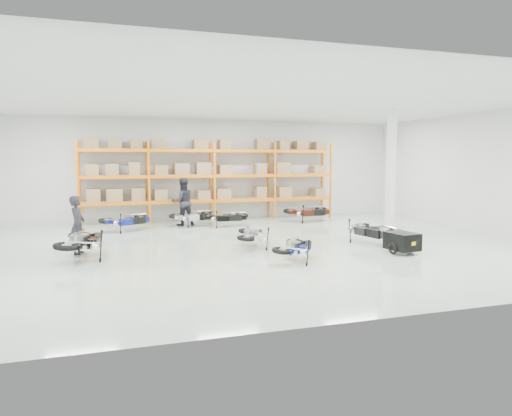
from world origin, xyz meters
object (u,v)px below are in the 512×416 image
object	(u,v)px
trailer	(402,242)
moto_touring_right	(373,227)
moto_blue_centre	(296,244)
person_left	(78,225)
moto_back_c	(226,214)
moto_back_b	(194,213)
moto_silver_left	(253,232)
person_back	(183,202)
moto_back_d	(308,209)
moto_back_a	(127,217)
moto_black_far_left	(83,237)

from	to	relation	value
trailer	moto_touring_right	bearing A→B (deg)	80.47
moto_blue_centre	person_left	bearing A→B (deg)	11.24
moto_blue_centre	moto_back_c	distance (m)	6.81
trailer	moto_back_b	bearing A→B (deg)	113.71
moto_silver_left	trailer	size ratio (longest dim) A/B	1.09
moto_back_b	person_back	world-z (taller)	person_back
person_left	person_back	bearing A→B (deg)	-25.54
moto_silver_left	person_left	distance (m)	5.13
moto_blue_centre	moto_back_d	xyz separation A→B (m)	(3.53, 7.19, 0.09)
moto_back_a	moto_back_d	world-z (taller)	moto_back_d
moto_black_far_left	person_left	world-z (taller)	person_left
trailer	person_left	size ratio (longest dim) A/B	0.88
moto_black_far_left	moto_back_d	bearing A→B (deg)	-142.36
moto_touring_right	person_left	distance (m)	9.03
moto_blue_centre	moto_back_d	bearing A→B (deg)	-78.89
trailer	person_back	size ratio (longest dim) A/B	0.75
moto_back_c	person_left	distance (m)	6.73
moto_silver_left	moto_back_b	bearing A→B (deg)	-62.97
moto_black_far_left	trailer	size ratio (longest dim) A/B	1.34
person_back	moto_back_c	bearing A→B (deg)	144.36
moto_black_far_left	moto_touring_right	world-z (taller)	moto_black_far_left
moto_back_a	moto_back_b	bearing A→B (deg)	-102.32
moto_blue_centre	moto_back_c	size ratio (longest dim) A/B	0.95
person_back	moto_back_d	bearing A→B (deg)	166.99
moto_back_b	person_back	size ratio (longest dim) A/B	0.87
moto_back_c	person_back	distance (m)	1.91
person_left	moto_touring_right	bearing A→B (deg)	-85.63
person_back	person_left	bearing A→B (deg)	44.77
moto_black_far_left	person_back	bearing A→B (deg)	-114.36
moto_back_b	person_left	xyz separation A→B (m)	(-4.14, -4.60, 0.32)
moto_back_c	moto_black_far_left	bearing A→B (deg)	136.59
moto_blue_centre	moto_back_c	world-z (taller)	moto_back_c
moto_black_far_left	trailer	distance (m)	9.00
moto_back_a	person_back	world-z (taller)	person_back
moto_black_far_left	moto_back_c	bearing A→B (deg)	-129.52
moto_silver_left	moto_back_c	distance (m)	4.64
moto_touring_right	trailer	world-z (taller)	moto_touring_right
moto_back_d	person_left	bearing A→B (deg)	112.78
moto_silver_left	person_back	xyz separation A→B (m)	(-1.36, 5.49, 0.49)
moto_back_d	person_left	xyz separation A→B (m)	(-9.17, -4.44, 0.27)
moto_touring_right	trailer	bearing A→B (deg)	-99.25
moto_touring_right	moto_back_a	distance (m)	9.09
trailer	moto_back_d	world-z (taller)	moto_back_d
moto_silver_left	person_back	distance (m)	5.67
moto_touring_right	moto_back_b	size ratio (longest dim) A/B	1.06
moto_back_c	trailer	bearing A→B (deg)	-148.23
moto_back_d	person_left	world-z (taller)	person_left
moto_silver_left	moto_back_a	distance (m)	5.85
moto_touring_right	moto_back_c	world-z (taller)	moto_touring_right
moto_silver_left	moto_back_d	bearing A→B (deg)	-112.47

